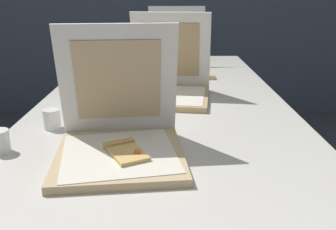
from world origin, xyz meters
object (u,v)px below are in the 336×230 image
object	(u,v)px
pizza_box_middle	(169,86)
cup_white_near_center	(53,119)
pizza_box_front	(120,138)
table	(163,124)
pizza_box_back	(180,62)
cup_white_near_left	(0,141)

from	to	relation	value
pizza_box_middle	cup_white_near_center	world-z (taller)	pizza_box_middle
pizza_box_front	table	bearing A→B (deg)	66.97
cup_white_near_center	pizza_box_front	bearing A→B (deg)	-40.08
pizza_box_back	pizza_box_middle	bearing A→B (deg)	-99.09
pizza_box_middle	cup_white_near_center	size ratio (longest dim) A/B	5.81
pizza_box_front	pizza_box_back	xyz separation A→B (m)	(0.19, 1.11, -0.00)
pizza_box_middle	pizza_box_back	distance (m)	0.54
pizza_box_middle	cup_white_near_center	xyz separation A→B (m)	(-0.38, -0.37, -0.02)
pizza_box_middle	cup_white_near_center	distance (m)	0.53
pizza_box_back	cup_white_near_center	bearing A→B (deg)	-118.65
table	cup_white_near_center	size ratio (longest dim) A/B	38.26
table	pizza_box_back	bearing A→B (deg)	83.59
cup_white_near_left	pizza_box_front	bearing A→B (deg)	-3.78
table	cup_white_near_left	world-z (taller)	cup_white_near_left
pizza_box_front	pizza_box_back	size ratio (longest dim) A/B	0.80
pizza_box_back	table	bearing A→B (deg)	-98.90
pizza_box_middle	cup_white_near_left	xyz separation A→B (m)	(-0.47, -0.55, -0.02)
table	cup_white_near_center	bearing A→B (deg)	-157.42
table	pizza_box_front	distance (m)	0.38
pizza_box_front	pizza_box_middle	world-z (taller)	pizza_box_front
pizza_box_back	cup_white_near_center	world-z (taller)	pizza_box_back
cup_white_near_left	pizza_box_back	bearing A→B (deg)	63.88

